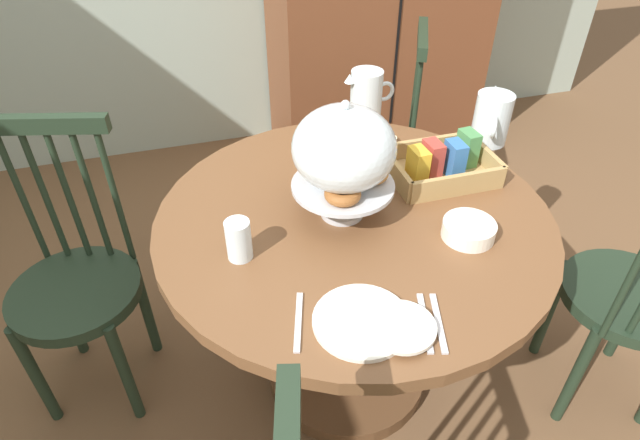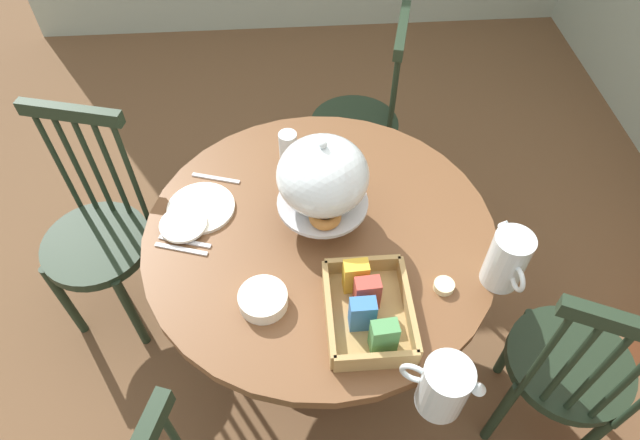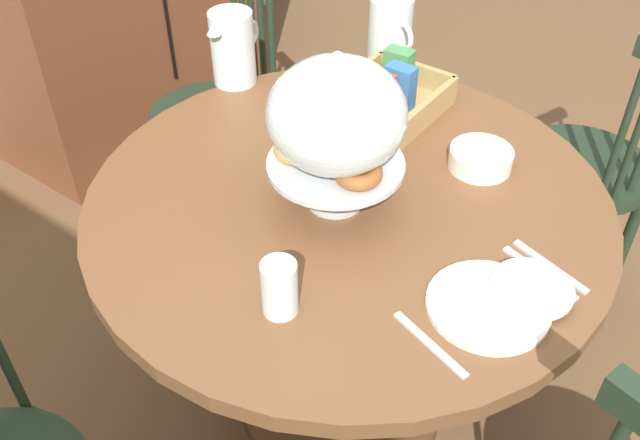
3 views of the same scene
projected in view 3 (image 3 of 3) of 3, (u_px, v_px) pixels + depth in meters
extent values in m
plane|color=brown|center=(316.00, 400.00, 1.96)|extent=(10.00, 10.00, 0.00)
cylinder|color=brown|center=(348.00, 202.00, 1.49)|extent=(1.12, 1.12, 0.04)
cylinder|color=brown|center=(344.00, 308.00, 1.71)|extent=(0.14, 0.14, 0.63)
cylinder|color=brown|center=(341.00, 393.00, 1.94)|extent=(0.56, 0.56, 0.06)
cylinder|color=#1E2D1E|center=(212.00, 117.00, 2.24)|extent=(0.40, 0.40, 0.04)
cylinder|color=#1E2D1E|center=(166.00, 163.00, 2.43)|extent=(0.04, 0.04, 0.45)
cylinder|color=#1E2D1E|center=(195.00, 209.00, 2.24)|extent=(0.04, 0.04, 0.45)
cylinder|color=#1E2D1E|center=(240.00, 142.00, 2.53)|extent=(0.04, 0.04, 0.45)
cylinder|color=#1E2D1E|center=(273.00, 184.00, 2.34)|extent=(0.04, 0.04, 0.45)
cylinder|color=#1E2D1E|center=(235.00, 20.00, 2.23)|extent=(0.02, 0.02, 0.48)
cylinder|color=#1E2D1E|center=(244.00, 29.00, 2.18)|extent=(0.02, 0.02, 0.48)
cylinder|color=#1E2D1E|center=(253.00, 38.00, 2.14)|extent=(0.02, 0.02, 0.48)
cylinder|color=#1E2D1E|center=(263.00, 47.00, 2.09)|extent=(0.02, 0.02, 0.48)
cylinder|color=#1E2D1E|center=(272.00, 57.00, 2.04)|extent=(0.02, 0.02, 0.48)
cylinder|color=#1E2D1E|center=(581.00, 167.00, 2.04)|extent=(0.40, 0.40, 0.04)
cylinder|color=#1E2D1E|center=(559.00, 187.00, 2.33)|extent=(0.04, 0.04, 0.45)
cylinder|color=#1E2D1E|center=(499.00, 218.00, 2.21)|extent=(0.04, 0.04, 0.45)
cylinder|color=#1E2D1E|center=(630.00, 233.00, 2.16)|extent=(0.04, 0.04, 0.45)
cylinder|color=#1E2D1E|center=(569.00, 269.00, 2.04)|extent=(0.04, 0.04, 0.45)
cylinder|color=#1E2D1E|center=(638.00, 131.00, 1.75)|extent=(0.02, 0.02, 0.48)
cylinder|color=#1E2D1E|center=(620.00, 140.00, 1.72)|extent=(0.02, 0.02, 0.48)
cylinder|color=silver|center=(335.00, 198.00, 1.46)|extent=(0.12, 0.12, 0.02)
cylinder|color=silver|center=(335.00, 184.00, 1.43)|extent=(0.03, 0.03, 0.09)
cylinder|color=silver|center=(336.00, 164.00, 1.40)|extent=(0.28, 0.28, 0.01)
torus|color=#B27033|center=(358.00, 136.00, 1.43)|extent=(0.10, 0.10, 0.03)
torus|color=#D19347|center=(297.00, 149.00, 1.40)|extent=(0.10, 0.10, 0.03)
torus|color=#935628|center=(358.00, 173.00, 1.34)|extent=(0.10, 0.10, 0.03)
ellipsoid|color=silver|center=(337.00, 115.00, 1.32)|extent=(0.27, 0.27, 0.22)
sphere|color=silver|center=(338.00, 58.00, 1.24)|extent=(0.02, 0.02, 0.02)
cylinder|color=silver|center=(390.00, 28.00, 1.88)|extent=(0.12, 0.12, 0.17)
cylinder|color=orange|center=(389.00, 37.00, 1.90)|extent=(0.11, 0.11, 0.12)
torus|color=silver|center=(405.00, 37.00, 1.82)|extent=(0.05, 0.07, 0.07)
cylinder|color=silver|center=(233.00, 48.00, 1.78)|extent=(0.11, 0.11, 0.19)
cylinder|color=white|center=(234.00, 58.00, 1.80)|extent=(0.10, 0.10, 0.13)
cone|color=silver|center=(213.00, 29.00, 1.68)|extent=(0.04, 0.04, 0.03)
torus|color=silver|center=(249.00, 34.00, 1.82)|extent=(0.07, 0.02, 0.07)
cube|color=tan|center=(384.00, 111.00, 1.72)|extent=(0.30, 0.22, 0.01)
cube|color=tan|center=(424.00, 115.00, 1.65)|extent=(0.30, 0.02, 0.07)
cube|color=tan|center=(348.00, 87.00, 1.75)|extent=(0.30, 0.02, 0.07)
cube|color=tan|center=(350.00, 128.00, 1.61)|extent=(0.02, 0.22, 0.07)
cube|color=tan|center=(416.00, 76.00, 1.79)|extent=(0.02, 0.22, 0.07)
cube|color=gold|center=(374.00, 110.00, 1.61)|extent=(0.05, 0.07, 0.11)
cube|color=#B23D33|center=(379.00, 96.00, 1.65)|extent=(0.05, 0.07, 0.11)
cube|color=#336BAD|center=(400.00, 87.00, 1.68)|extent=(0.04, 0.07, 0.11)
cube|color=#47894C|center=(398.00, 70.00, 1.75)|extent=(0.05, 0.07, 0.11)
cylinder|color=white|center=(488.00, 306.00, 1.23)|extent=(0.22, 0.22, 0.01)
cylinder|color=white|center=(532.00, 288.00, 1.25)|extent=(0.15, 0.15, 0.01)
cylinder|color=white|center=(481.00, 159.00, 1.54)|extent=(0.14, 0.14, 0.04)
cylinder|color=silver|center=(279.00, 288.00, 1.20)|extent=(0.06, 0.06, 0.11)
cylinder|color=beige|center=(291.00, 94.00, 1.77)|extent=(0.06, 0.06, 0.02)
cube|color=silver|center=(539.00, 273.00, 1.30)|extent=(0.06, 0.17, 0.01)
cube|color=silver|center=(550.00, 266.00, 1.31)|extent=(0.06, 0.17, 0.01)
cube|color=silver|center=(430.00, 344.00, 1.17)|extent=(0.06, 0.17, 0.01)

